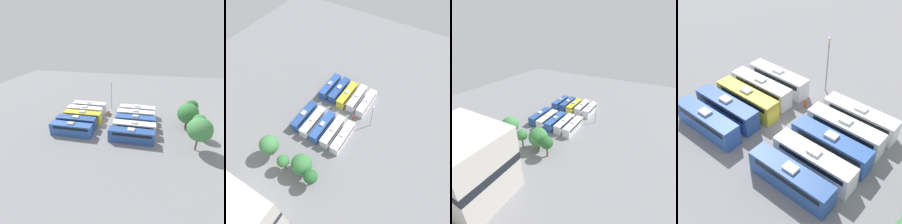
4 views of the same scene
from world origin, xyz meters
TOP-DOWN VIEW (x-y plane):
  - ground_plane at (0.00, 0.00)m, footprint 121.43×121.43m
  - bus_0 at (-7.04, -7.25)m, footprint 2.50×10.56m
  - bus_1 at (-3.40, -7.58)m, footprint 2.50×10.56m
  - bus_2 at (0.00, -7.11)m, footprint 2.50×10.56m
  - bus_3 at (3.38, -7.67)m, footprint 2.50×10.56m
  - bus_4 at (6.98, -7.54)m, footprint 2.50×10.56m
  - bus_5 at (-6.96, 7.70)m, footprint 2.50×10.56m
  - bus_6 at (-3.50, 7.47)m, footprint 2.50×10.56m
  - bus_7 at (-0.01, 7.66)m, footprint 2.50×10.56m
  - bus_8 at (3.43, 7.65)m, footprint 2.50×10.56m
  - bus_9 at (7.04, 7.22)m, footprint 2.50×10.56m
  - worker_person at (-5.79, -0.80)m, footprint 0.36×0.36m
  - light_pole at (-11.46, -1.13)m, footprint 0.60×0.60m
  - tree_0 at (-6.69, 22.68)m, footprint 3.49×3.49m
  - tree_1 at (-2.75, 21.11)m, footprint 5.41×5.41m
  - tree_2 at (1.70, 22.85)m, footprint 3.24×3.24m
  - tree_3 at (7.37, 21.42)m, footprint 5.11×5.11m
  - depot_building at (1.18, 39.28)m, footprint 17.07×12.94m

SIDE VIEW (x-z plane):
  - ground_plane at x=0.00m, z-range 0.00..0.00m
  - worker_person at x=-5.79m, z-range -0.06..1.57m
  - bus_0 at x=-7.04m, z-range -0.02..3.44m
  - bus_1 at x=-3.40m, z-range -0.02..3.44m
  - bus_2 at x=0.00m, z-range -0.02..3.44m
  - bus_3 at x=3.38m, z-range -0.02..3.44m
  - bus_4 at x=6.98m, z-range -0.02..3.44m
  - bus_5 at x=-6.96m, z-range -0.02..3.44m
  - bus_6 at x=-3.50m, z-range -0.02..3.44m
  - bus_7 at x=-0.01m, z-range -0.02..3.44m
  - bus_8 at x=3.43m, z-range -0.02..3.44m
  - bus_9 at x=7.04m, z-range -0.02..3.44m
  - tree_1 at x=-2.75m, z-range 0.65..7.39m
  - tree_2 at x=1.70m, z-range 1.29..7.20m
  - tree_0 at x=-6.69m, z-range 1.35..7.64m
  - tree_3 at x=7.37m, z-range 1.28..8.99m
  - light_pole at x=-11.46m, z-range 1.50..10.70m
  - depot_building at x=1.18m, z-range 0.08..15.16m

